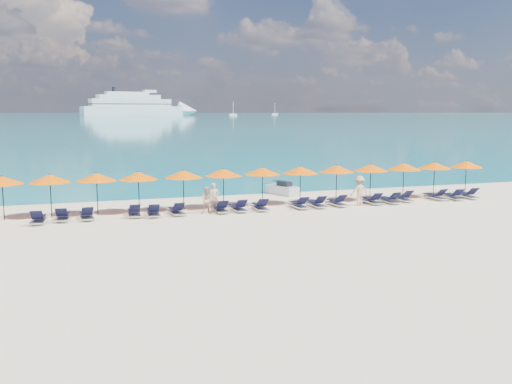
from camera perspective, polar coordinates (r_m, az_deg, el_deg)
name	(u,v)px	position (r m, az deg, el deg)	size (l,w,h in m)	color
ground	(275,225)	(27.41, 1.94, -3.34)	(1400.00, 1400.00, 0.00)	beige
sea	(78,114)	(685.32, -17.39, 7.41)	(1600.00, 1300.00, 0.01)	#1FA9B2
cruise_ship	(143,107)	(552.50, -11.25, 8.36)	(113.49, 40.81, 31.25)	silver
sailboat_near	(233,114)	(518.61, -2.30, 7.77)	(6.89, 2.30, 12.64)	silver
sailboat_far	(275,114)	(598.34, 1.90, 7.83)	(6.46, 2.15, 11.84)	silver
jetski	(282,189)	(37.30, 2.67, 0.30)	(1.70, 2.57, 0.86)	#B6BAC4
beachgoer_a	(214,198)	(30.80, -4.20, -0.56)	(0.58, 0.38, 1.60)	tan
beachgoer_b	(207,200)	(30.34, -4.88, -0.84)	(0.71, 0.41, 1.45)	tan
beachgoer_c	(359,191)	(33.36, 10.29, 0.12)	(1.12, 0.52, 1.73)	tan
umbrella_1	(2,180)	(31.02, -24.07, 1.08)	(2.10, 2.10, 2.28)	black
umbrella_2	(50,179)	(30.85, -19.92, 1.26)	(2.10, 2.10, 2.28)	black
umbrella_3	(96,177)	(30.83, -15.66, 1.45)	(2.10, 2.10, 2.28)	black
umbrella_4	(138,176)	(30.84, -11.68, 1.59)	(2.10, 2.10, 2.28)	black
umbrella_5	(183,174)	(31.28, -7.28, 1.78)	(2.10, 2.10, 2.28)	black
umbrella_6	(223,173)	(31.87, -3.29, 1.95)	(2.10, 2.10, 2.28)	black
umbrella_7	(262,171)	(32.60, 0.65, 2.11)	(2.10, 2.10, 2.28)	black
umbrella_8	(300,170)	(33.23, 4.46, 2.20)	(2.10, 2.10, 2.28)	black
umbrella_9	(337,169)	(34.20, 8.07, 2.31)	(2.10, 2.10, 2.28)	black
umbrella_10	(371,168)	(35.22, 11.40, 2.40)	(2.10, 2.10, 2.28)	black
umbrella_11	(404,167)	(36.38, 14.57, 2.48)	(2.10, 2.10, 2.28)	black
umbrella_12	(435,165)	(37.62, 17.43, 2.55)	(2.10, 2.10, 2.28)	black
umbrella_13	(466,164)	(39.08, 20.30, 2.62)	(2.10, 2.10, 2.28)	black
lounger_3	(38,219)	(29.71, -20.93, -2.52)	(0.75, 1.74, 0.66)	silver
lounger_4	(63,216)	(30.02, -18.77, -2.30)	(0.76, 1.75, 0.66)	silver
lounger_5	(87,215)	(29.97, -16.58, -2.22)	(0.74, 1.74, 0.66)	silver
lounger_6	(134,212)	(30.18, -12.10, -1.99)	(0.66, 1.71, 0.66)	silver
lounger_7	(153,212)	(30.06, -10.23, -1.98)	(0.72, 1.73, 0.66)	silver
lounger_8	(176,210)	(30.33, -7.98, -1.83)	(0.74, 1.74, 0.66)	silver
lounger_9	(220,208)	(30.76, -3.59, -1.63)	(0.64, 1.71, 0.66)	silver
lounger_10	(238,207)	(31.01, -1.78, -1.54)	(0.69, 1.72, 0.66)	silver
lounger_11	(260,206)	(31.35, 0.41, -1.42)	(0.69, 1.72, 0.66)	silver
lounger_12	(299,204)	(32.03, 4.32, -1.24)	(0.67, 1.72, 0.66)	silver
lounger_13	(317,203)	(32.48, 6.10, -1.13)	(0.63, 1.70, 0.66)	silver
lounger_14	(337,202)	(33.09, 8.07, -0.99)	(0.72, 1.73, 0.66)	silver
lounger_15	(372,200)	(34.12, 11.53, -0.80)	(0.66, 1.71, 0.66)	silver
lounger_16	(389,199)	(34.59, 13.18, -0.73)	(0.77, 1.75, 0.66)	silver
lounger_17	(403,198)	(35.52, 14.46, -0.54)	(0.64, 1.71, 0.66)	silver
lounger_18	(436,196)	(36.76, 17.54, -0.38)	(0.72, 1.73, 0.66)	silver
lounger_19	(453,196)	(37.13, 19.12, -0.37)	(0.79, 1.75, 0.66)	silver
lounger_20	(468,195)	(37.97, 20.41, -0.25)	(0.73, 1.74, 0.66)	silver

